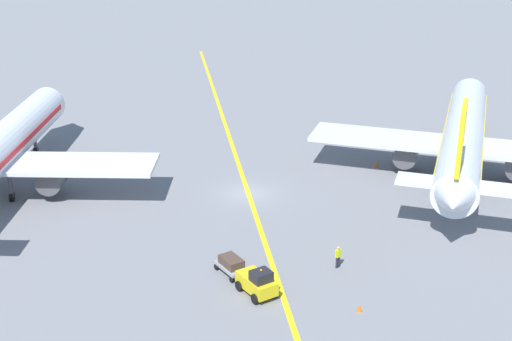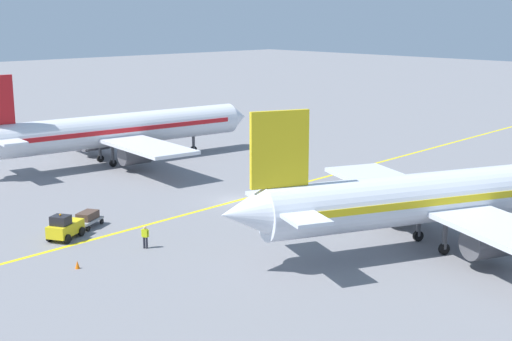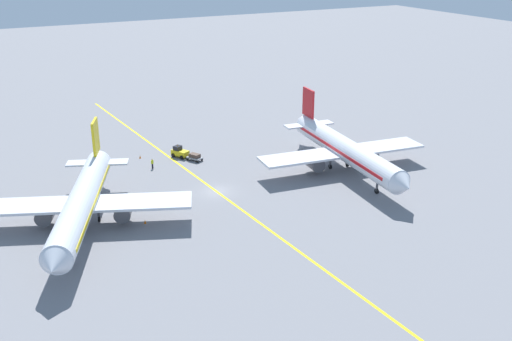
{
  "view_description": "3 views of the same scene",
  "coord_description": "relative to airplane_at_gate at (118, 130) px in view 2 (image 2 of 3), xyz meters",
  "views": [
    {
      "loc": [
        -3.66,
        -57.7,
        25.04
      ],
      "look_at": [
        0.35,
        -4.34,
        3.89
      ],
      "focal_mm": 50.0,
      "sensor_mm": 36.0,
      "label": 1
    },
    {
      "loc": [
        46.73,
        -41.57,
        16.61
      ],
      "look_at": [
        2.48,
        0.13,
        3.21
      ],
      "focal_mm": 50.0,
      "sensor_mm": 36.0,
      "label": 2
    },
    {
      "loc": [
        32.53,
        75.9,
        35.36
      ],
      "look_at": [
        -4.83,
        3.53,
        3.74
      ],
      "focal_mm": 42.0,
      "sensor_mm": 36.0,
      "label": 3
    }
  ],
  "objects": [
    {
      "name": "airplane_at_gate",
      "position": [
        0.0,
        0.0,
        0.0
      ],
      "size": [
        28.39,
        35.55,
        10.6
      ],
      "color": "silver",
      "rests_on": "ground"
    },
    {
      "name": "baggage_tug_white",
      "position": [
        21.37,
        -18.47,
        -2.81
      ],
      "size": [
        2.81,
        3.35,
        2.11
      ],
      "color": "gold",
      "rests_on": "ground"
    },
    {
      "name": "ground_crew_worker",
      "position": [
        27.34,
        -15.3,
        -2.8
      ],
      "size": [
        0.5,
        0.38,
        1.68
      ],
      "color": "#23232D",
      "rests_on": "ground"
    },
    {
      "name": "ground_plane",
      "position": [
        21.87,
        -1.61,
        -3.71
      ],
      "size": [
        400.0,
        400.0,
        0.0
      ],
      "primitive_type": "plane",
      "color": "slate"
    },
    {
      "name": "airplane_adjacent_stand",
      "position": [
        41.98,
        1.34,
        0.0
      ],
      "size": [
        27.91,
        34.04,
        10.6
      ],
      "color": "silver",
      "rests_on": "ground"
    },
    {
      "name": "baggage_cart_trailing",
      "position": [
        19.78,
        -15.58,
        -2.95
      ],
      "size": [
        2.48,
        2.95,
        1.24
      ],
      "color": "gray",
      "rests_on": "ground"
    },
    {
      "name": "traffic_cone_mid_apron",
      "position": [
        27.71,
        -21.02,
        -3.43
      ],
      "size": [
        0.32,
        0.32,
        0.55
      ],
      "primitive_type": "cone",
      "color": "orange",
      "rests_on": "ground"
    },
    {
      "name": "traffic_cone_near_nose",
      "position": [
        34.67,
        3.92,
        -3.43
      ],
      "size": [
        0.32,
        0.32,
        0.55
      ],
      "primitive_type": "cone",
      "color": "orange",
      "rests_on": "ground"
    },
    {
      "name": "apron_yellow_centreline",
      "position": [
        21.87,
        -1.61,
        -3.71
      ],
      "size": [
        8.46,
        119.76,
        0.01
      ],
      "primitive_type": "cube",
      "rotation": [
        0.0,
        0.0,
        0.07
      ],
      "color": "yellow",
      "rests_on": "ground"
    }
  ]
}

